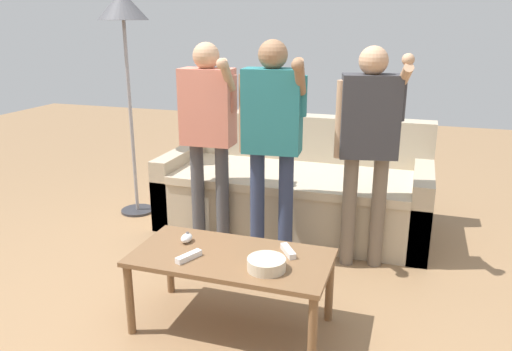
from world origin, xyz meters
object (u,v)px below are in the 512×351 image
at_px(game_remote_wand_far, 188,256).
at_px(couch, 296,190).
at_px(snack_bowl, 266,264).
at_px(floor_lamp, 123,19).
at_px(game_remote_nunchuk, 187,238).
at_px(player_right, 369,133).
at_px(game_remote_wand_near, 288,251).
at_px(player_center, 272,128).
at_px(coffee_table, 231,264).
at_px(player_left, 208,123).

bearing_deg(game_remote_wand_far, couch, 84.09).
relative_size(snack_bowl, floor_lamp, 0.10).
relative_size(game_remote_nunchuk, player_right, 0.06).
height_order(game_remote_nunchuk, game_remote_wand_near, game_remote_nunchuk).
height_order(couch, game_remote_wand_far, couch).
height_order(floor_lamp, game_remote_wand_near, floor_lamp).
bearing_deg(player_right, player_center, -166.00).
xyz_separation_m(game_remote_nunchuk, floor_lamp, (-1.10, 1.26, 1.16)).
bearing_deg(game_remote_nunchuk, floor_lamp, 130.90).
bearing_deg(game_remote_wand_far, game_remote_nunchuk, 118.15).
bearing_deg(couch, game_remote_wand_far, -95.91).
xyz_separation_m(couch, player_right, (0.59, -0.55, 0.62)).
bearing_deg(coffee_table, player_right, 59.10).
bearing_deg(game_remote_wand_near, couch, 102.06).
distance_m(snack_bowl, player_right, 1.20).
bearing_deg(player_right, coffee_table, -120.90).
bearing_deg(player_center, game_remote_nunchuk, -110.31).
xyz_separation_m(game_remote_nunchuk, game_remote_wand_near, (0.57, 0.03, -0.01)).
distance_m(coffee_table, game_remote_nunchuk, 0.31).
bearing_deg(couch, player_right, -43.01).
height_order(floor_lamp, player_left, floor_lamp).
height_order(couch, game_remote_wand_near, couch).
relative_size(game_remote_nunchuk, floor_lamp, 0.05).
distance_m(couch, game_remote_wand_near, 1.44).
height_order(game_remote_wand_near, game_remote_wand_far, same).
bearing_deg(floor_lamp, game_remote_wand_far, -50.51).
height_order(couch, snack_bowl, couch).
bearing_deg(floor_lamp, coffee_table, -44.09).
bearing_deg(snack_bowl, couch, 98.61).
bearing_deg(coffee_table, player_left, 119.06).
bearing_deg(game_remote_wand_near, snack_bowl, -105.37).
relative_size(game_remote_wand_near, game_remote_wand_far, 0.94).
distance_m(coffee_table, floor_lamp, 2.29).
xyz_separation_m(couch, snack_bowl, (0.24, -1.60, 0.16)).
bearing_deg(player_left, game_remote_wand_near, -46.00).
distance_m(player_left, game_remote_wand_far, 1.19).
xyz_separation_m(snack_bowl, game_remote_wand_near, (0.06, 0.20, -0.01)).
xyz_separation_m(game_remote_nunchuk, player_right, (0.86, 0.88, 0.46)).
bearing_deg(game_remote_wand_near, player_right, 70.69).
height_order(snack_bowl, game_remote_wand_near, snack_bowl).
height_order(player_left, game_remote_wand_near, player_left).
xyz_separation_m(couch, game_remote_wand_near, (0.30, -1.40, 0.15)).
bearing_deg(coffee_table, floor_lamp, 135.91).
distance_m(game_remote_nunchuk, player_right, 1.31).
xyz_separation_m(snack_bowl, player_center, (-0.24, 0.90, 0.48)).
distance_m(game_remote_nunchuk, floor_lamp, 2.03).
bearing_deg(player_center, game_remote_wand_near, -67.01).
bearing_deg(game_remote_wand_far, player_left, 107.48).
xyz_separation_m(snack_bowl, game_remote_wand_far, (-0.41, -0.02, -0.01)).
bearing_deg(floor_lamp, snack_bowl, -41.80).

